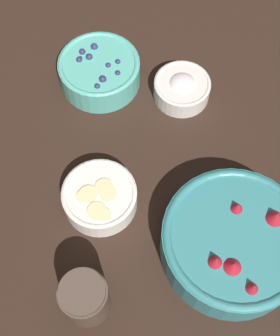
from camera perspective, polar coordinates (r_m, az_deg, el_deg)
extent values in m
plane|color=black|center=(0.87, -0.76, -1.75)|extent=(4.00, 4.00, 0.00)
cylinder|color=teal|center=(0.80, 11.26, -8.94)|extent=(0.24, 0.24, 0.07)
torus|color=teal|center=(0.77, 11.68, -8.20)|extent=(0.24, 0.24, 0.02)
cylinder|color=#B21928|center=(0.78, 11.53, -8.46)|extent=(0.19, 0.19, 0.02)
cone|color=#B21928|center=(0.78, 11.76, -4.70)|extent=(0.03, 0.03, 0.02)
cone|color=#B21928|center=(0.74, 9.21, -11.08)|extent=(0.04, 0.04, 0.03)
cone|color=#B21928|center=(0.75, 11.27, -11.62)|extent=(0.05, 0.05, 0.02)
cone|color=#B21928|center=(0.79, 16.23, -5.70)|extent=(0.04, 0.04, 0.03)
cone|color=#B21928|center=(0.74, 13.58, -13.98)|extent=(0.03, 0.03, 0.02)
cylinder|color=#56B7A8|center=(0.97, -4.94, 11.56)|extent=(0.16, 0.16, 0.06)
torus|color=#56B7A8|center=(0.95, -5.06, 12.52)|extent=(0.16, 0.16, 0.01)
cylinder|color=navy|center=(0.96, -5.02, 12.19)|extent=(0.13, 0.13, 0.02)
sphere|color=navy|center=(0.98, -5.60, 14.51)|extent=(0.01, 0.01, 0.01)
sphere|color=navy|center=(0.91, -5.23, 9.89)|extent=(0.01, 0.01, 0.01)
sphere|color=navy|center=(0.92, -4.56, 10.74)|extent=(0.01, 0.01, 0.01)
sphere|color=navy|center=(0.96, -6.22, 13.31)|extent=(0.01, 0.01, 0.01)
sphere|color=navy|center=(0.93, -2.73, 11.49)|extent=(0.01, 0.01, 0.01)
sphere|color=navy|center=(0.96, -7.42, 12.95)|extent=(0.01, 0.01, 0.01)
sphere|color=navy|center=(0.96, -7.32, 13.10)|extent=(0.01, 0.01, 0.01)
sphere|color=navy|center=(0.95, -2.72, 12.81)|extent=(0.01, 0.01, 0.01)
sphere|color=navy|center=(0.97, -7.06, 13.87)|extent=(0.01, 0.01, 0.01)
sphere|color=navy|center=(0.94, -3.89, 12.37)|extent=(0.01, 0.01, 0.01)
cylinder|color=white|center=(0.84, -4.90, -3.64)|extent=(0.13, 0.13, 0.05)
torus|color=white|center=(0.82, -5.01, -3.08)|extent=(0.13, 0.13, 0.01)
cylinder|color=beige|center=(0.82, -4.97, -3.27)|extent=(0.11, 0.11, 0.01)
cylinder|color=beige|center=(0.80, -5.29, -5.26)|extent=(0.03, 0.03, 0.01)
cylinder|color=beige|center=(0.81, -3.78, -3.27)|extent=(0.03, 0.03, 0.01)
cylinder|color=beige|center=(0.82, -4.42, -2.32)|extent=(0.03, 0.03, 0.01)
cylinder|color=beige|center=(0.81, -6.32, -3.21)|extent=(0.03, 0.03, 0.01)
cylinder|color=beige|center=(0.80, -4.39, -5.70)|extent=(0.02, 0.02, 0.01)
cylinder|color=beige|center=(0.81, -6.96, -3.47)|extent=(0.02, 0.02, 0.01)
cylinder|color=silver|center=(0.96, 5.11, 9.54)|extent=(0.11, 0.11, 0.04)
torus|color=silver|center=(0.94, 5.20, 10.20)|extent=(0.11, 0.11, 0.01)
cylinder|color=white|center=(0.95, 5.17, 9.98)|extent=(0.09, 0.09, 0.01)
ellipsoid|color=white|center=(0.94, 5.20, 10.20)|extent=(0.05, 0.05, 0.02)
cylinder|color=#4C3D33|center=(0.76, -6.70, -15.48)|extent=(0.08, 0.08, 0.09)
cylinder|color=#512D1E|center=(0.77, -6.64, -15.58)|extent=(0.06, 0.06, 0.06)
cylinder|color=#4C3D33|center=(0.72, -7.11, -14.73)|extent=(0.07, 0.07, 0.01)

